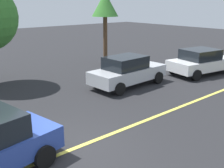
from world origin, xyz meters
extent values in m
plane|color=#262628|center=(0.00, 0.00, 0.00)|extent=(80.00, 80.00, 0.00)
cube|color=#E0D14C|center=(3.00, 0.00, 0.01)|extent=(28.00, 0.16, 0.01)
cylinder|color=black|center=(-0.92, -0.30, 0.32)|extent=(0.67, 0.33, 0.64)
cylinder|color=black|center=(-1.23, 1.39, 0.32)|extent=(0.67, 0.33, 0.64)
cube|color=#B7BABF|center=(6.02, 3.74, 0.64)|extent=(4.45, 1.93, 0.64)
cube|color=black|center=(5.80, 3.73, 1.29)|extent=(2.17, 1.61, 0.64)
cylinder|color=black|center=(7.46, 4.67, 0.32)|extent=(0.65, 0.25, 0.64)
cylinder|color=black|center=(7.54, 2.96, 0.32)|extent=(0.65, 0.25, 0.64)
cylinder|color=black|center=(4.49, 4.52, 0.32)|extent=(0.65, 0.25, 0.64)
cylinder|color=black|center=(4.57, 2.81, 0.32)|extent=(0.65, 0.25, 0.64)
cube|color=white|center=(11.20, 2.60, 0.63)|extent=(4.57, 2.56, 0.62)
cube|color=black|center=(10.99, 2.63, 1.25)|extent=(2.31, 1.98, 0.62)
cylinder|color=black|center=(12.80, 3.30, 0.32)|extent=(0.67, 0.32, 0.64)
cylinder|color=black|center=(9.90, 3.77, 0.32)|extent=(0.67, 0.32, 0.64)
cylinder|color=black|center=(9.60, 1.89, 0.32)|extent=(0.67, 0.32, 0.64)
cylinder|color=#513823|center=(8.32, 8.53, 1.68)|extent=(0.29, 0.29, 3.36)
cone|color=#387A2D|center=(8.32, 8.53, 4.17)|extent=(1.81, 1.81, 1.61)
camera|label=1|loc=(-3.68, -6.39, 4.30)|focal=43.64mm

